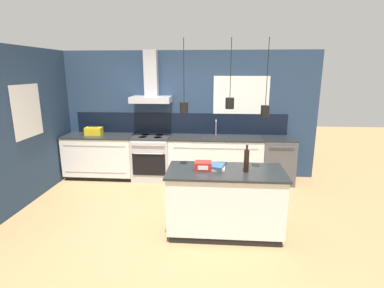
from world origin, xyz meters
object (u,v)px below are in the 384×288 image
Objects in this scene: dishwasher at (277,160)px; red_supply_box at (203,166)px; bottle_on_island at (246,160)px; book_stack at (216,167)px; oven_range at (152,157)px; yellow_toolbox at (94,131)px.

red_supply_box is at bearing -124.70° from dishwasher.
bottle_on_island is at bearing -3.77° from red_supply_box.
book_stack reaches higher than dishwasher.
yellow_toolbox is at bearing 179.79° from oven_range.
book_stack is at bearing -38.15° from yellow_toolbox.
bottle_on_island is 3.57m from yellow_toolbox.
oven_range and dishwasher have the same top height.
dishwasher is at bearing 0.09° from oven_range.
oven_range is 2.55m from dishwasher.
oven_range is 1.00× the size of dishwasher.
book_stack is (-1.24, -1.97, 0.48)m from dishwasher.
book_stack is at bearing 165.57° from bottle_on_island.
red_supply_box is 0.66× the size of yellow_toolbox.
book_stack is 3.19m from yellow_toolbox.
bottle_on_island is 1.08× the size of yellow_toolbox.
red_supply_box reaches higher than dishwasher.
oven_range is 2.68× the size of yellow_toolbox.
red_supply_box is 3.10m from yellow_toolbox.
dishwasher is 2.38m from book_stack.
dishwasher is at bearing 55.30° from red_supply_box.
dishwasher is at bearing -0.00° from yellow_toolbox.
oven_range is 1.31m from yellow_toolbox.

